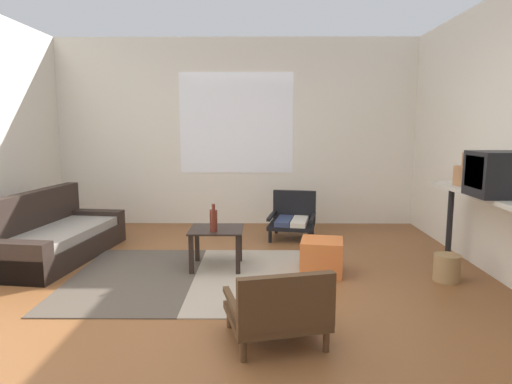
{
  "coord_description": "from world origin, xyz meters",
  "views": [
    {
      "loc": [
        0.34,
        -3.55,
        1.45
      ],
      "look_at": [
        0.3,
        0.82,
        0.8
      ],
      "focal_mm": 31.27,
      "sensor_mm": 36.0,
      "label": 1
    }
  ],
  "objects_px": {
    "coffee_table": "(216,237)",
    "glass_bottle": "(214,220)",
    "armchair_striped_foreground": "(278,309)",
    "clay_vase": "(466,174)",
    "console_shelf": "(490,204)",
    "crt_television": "(507,174)",
    "wicker_basket": "(447,268)",
    "couch": "(54,238)",
    "ottoman_orange": "(322,257)",
    "armchair_by_window": "(293,217)"
  },
  "relations": [
    {
      "from": "armchair_striped_foreground",
      "to": "clay_vase",
      "type": "bearing_deg",
      "value": 39.21
    },
    {
      "from": "coffee_table",
      "to": "ottoman_orange",
      "type": "height_order",
      "value": "coffee_table"
    },
    {
      "from": "console_shelf",
      "to": "crt_television",
      "type": "height_order",
      "value": "crt_television"
    },
    {
      "from": "glass_bottle",
      "to": "crt_television",
      "type": "bearing_deg",
      "value": -15.05
    },
    {
      "from": "coffee_table",
      "to": "console_shelf",
      "type": "xyz_separation_m",
      "value": [
        2.47,
        -0.54,
        0.45
      ]
    },
    {
      "from": "crt_television",
      "to": "armchair_by_window",
      "type": "bearing_deg",
      "value": 127.51
    },
    {
      "from": "couch",
      "to": "clay_vase",
      "type": "bearing_deg",
      "value": -5.15
    },
    {
      "from": "armchair_striped_foreground",
      "to": "clay_vase",
      "type": "relative_size",
      "value": 2.33
    },
    {
      "from": "ottoman_orange",
      "to": "wicker_basket",
      "type": "height_order",
      "value": "ottoman_orange"
    },
    {
      "from": "couch",
      "to": "console_shelf",
      "type": "bearing_deg",
      "value": -11.36
    },
    {
      "from": "armchair_striped_foreground",
      "to": "coffee_table",
      "type": "bearing_deg",
      "value": 109.3
    },
    {
      "from": "console_shelf",
      "to": "coffee_table",
      "type": "bearing_deg",
      "value": 167.73
    },
    {
      "from": "coffee_table",
      "to": "glass_bottle",
      "type": "height_order",
      "value": "glass_bottle"
    },
    {
      "from": "clay_vase",
      "to": "armchair_by_window",
      "type": "bearing_deg",
      "value": 139.63
    },
    {
      "from": "armchair_striped_foreground",
      "to": "console_shelf",
      "type": "height_order",
      "value": "console_shelf"
    },
    {
      "from": "crt_television",
      "to": "glass_bottle",
      "type": "xyz_separation_m",
      "value": [
        -2.49,
        0.67,
        -0.53
      ]
    },
    {
      "from": "coffee_table",
      "to": "couch",
      "type": "bearing_deg",
      "value": 169.87
    },
    {
      "from": "armchair_striped_foreground",
      "to": "wicker_basket",
      "type": "height_order",
      "value": "armchair_striped_foreground"
    },
    {
      "from": "coffee_table",
      "to": "ottoman_orange",
      "type": "distance_m",
      "value": 1.08
    },
    {
      "from": "armchair_striped_foreground",
      "to": "clay_vase",
      "type": "xyz_separation_m",
      "value": [
        1.91,
        1.56,
        0.74
      ]
    },
    {
      "from": "glass_bottle",
      "to": "coffee_table",
      "type": "bearing_deg",
      "value": 82.25
    },
    {
      "from": "crt_television",
      "to": "wicker_basket",
      "type": "xyz_separation_m",
      "value": [
        -0.26,
        0.41,
        -0.93
      ]
    },
    {
      "from": "clay_vase",
      "to": "wicker_basket",
      "type": "relative_size",
      "value": 1.27
    },
    {
      "from": "couch",
      "to": "glass_bottle",
      "type": "distance_m",
      "value": 1.89
    },
    {
      "from": "ottoman_orange",
      "to": "crt_television",
      "type": "xyz_separation_m",
      "value": [
        1.41,
        -0.62,
        0.89
      ]
    },
    {
      "from": "console_shelf",
      "to": "clay_vase",
      "type": "relative_size",
      "value": 5.23
    },
    {
      "from": "clay_vase",
      "to": "glass_bottle",
      "type": "xyz_separation_m",
      "value": [
        -2.49,
        -0.05,
        -0.45
      ]
    },
    {
      "from": "coffee_table",
      "to": "ottoman_orange",
      "type": "xyz_separation_m",
      "value": [
        1.06,
        -0.16,
        -0.15
      ]
    },
    {
      "from": "armchair_by_window",
      "to": "console_shelf",
      "type": "distance_m",
      "value": 2.48
    },
    {
      "from": "console_shelf",
      "to": "crt_television",
      "type": "distance_m",
      "value": 0.38
    },
    {
      "from": "crt_television",
      "to": "coffee_table",
      "type": "bearing_deg",
      "value": 162.46
    },
    {
      "from": "crt_television",
      "to": "wicker_basket",
      "type": "relative_size",
      "value": 2.18
    },
    {
      "from": "couch",
      "to": "coffee_table",
      "type": "distance_m",
      "value": 1.86
    },
    {
      "from": "armchair_by_window",
      "to": "ottoman_orange",
      "type": "distance_m",
      "value": 1.47
    },
    {
      "from": "couch",
      "to": "crt_television",
      "type": "distance_m",
      "value": 4.51
    },
    {
      "from": "console_shelf",
      "to": "wicker_basket",
      "type": "height_order",
      "value": "console_shelf"
    },
    {
      "from": "armchair_by_window",
      "to": "glass_bottle",
      "type": "relative_size",
      "value": 2.53
    },
    {
      "from": "armchair_striped_foreground",
      "to": "console_shelf",
      "type": "xyz_separation_m",
      "value": [
        1.91,
        1.08,
        0.53
      ]
    },
    {
      "from": "coffee_table",
      "to": "clay_vase",
      "type": "distance_m",
      "value": 2.56
    },
    {
      "from": "console_shelf",
      "to": "glass_bottle",
      "type": "xyz_separation_m",
      "value": [
        -2.49,
        0.43,
        -0.24
      ]
    },
    {
      "from": "ottoman_orange",
      "to": "glass_bottle",
      "type": "distance_m",
      "value": 1.13
    },
    {
      "from": "coffee_table",
      "to": "crt_television",
      "type": "distance_m",
      "value": 2.69
    },
    {
      "from": "wicker_basket",
      "to": "glass_bottle",
      "type": "bearing_deg",
      "value": 173.38
    },
    {
      "from": "armchair_striped_foreground",
      "to": "armchair_by_window",
      "type": "bearing_deg",
      "value": 83.94
    },
    {
      "from": "couch",
      "to": "wicker_basket",
      "type": "xyz_separation_m",
      "value": [
        4.03,
        -0.7,
        -0.1
      ]
    },
    {
      "from": "console_shelf",
      "to": "armchair_striped_foreground",
      "type": "bearing_deg",
      "value": -150.49
    },
    {
      "from": "couch",
      "to": "armchair_by_window",
      "type": "height_order",
      "value": "couch"
    },
    {
      "from": "console_shelf",
      "to": "glass_bottle",
      "type": "height_order",
      "value": "console_shelf"
    },
    {
      "from": "armchair_by_window",
      "to": "clay_vase",
      "type": "xyz_separation_m",
      "value": [
        1.6,
        -1.36,
        0.71
      ]
    },
    {
      "from": "couch",
      "to": "ottoman_orange",
      "type": "height_order",
      "value": "couch"
    }
  ]
}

